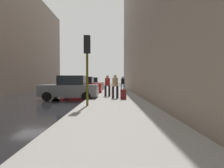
{
  "coord_description": "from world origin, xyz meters",
  "views": [
    {
      "loc": [
        5.78,
        -12.77,
        1.51
      ],
      "look_at": [
        5.73,
        3.83,
        1.07
      ],
      "focal_mm": 28.0,
      "sensor_mm": 36.0,
      "label": 1
    }
  ],
  "objects_px": {
    "parked_gray_coupe": "(71,88)",
    "rolling_suitcase": "(124,94)",
    "parked_red_hatchback": "(83,86)",
    "pedestrian_in_jeans": "(123,83)",
    "pedestrian_in_red_jacket": "(108,84)",
    "pedestrian_in_tan_coat": "(116,85)",
    "fire_hydrant": "(99,90)",
    "traffic_light": "(88,55)",
    "parked_silver_sedan": "(90,84)"
  },
  "relations": [
    {
      "from": "pedestrian_in_red_jacket",
      "to": "rolling_suitcase",
      "type": "distance_m",
      "value": 2.51
    },
    {
      "from": "parked_silver_sedan",
      "to": "rolling_suitcase",
      "type": "height_order",
      "value": "parked_silver_sedan"
    },
    {
      "from": "parked_gray_coupe",
      "to": "parked_red_hatchback",
      "type": "height_order",
      "value": "same"
    },
    {
      "from": "pedestrian_in_tan_coat",
      "to": "pedestrian_in_jeans",
      "type": "relative_size",
      "value": 1.0
    },
    {
      "from": "parked_silver_sedan",
      "to": "traffic_light",
      "type": "height_order",
      "value": "traffic_light"
    },
    {
      "from": "fire_hydrant",
      "to": "parked_gray_coupe",
      "type": "bearing_deg",
      "value": -113.94
    },
    {
      "from": "parked_gray_coupe",
      "to": "fire_hydrant",
      "type": "distance_m",
      "value": 4.46
    },
    {
      "from": "parked_red_hatchback",
      "to": "pedestrian_in_jeans",
      "type": "relative_size",
      "value": 2.49
    },
    {
      "from": "fire_hydrant",
      "to": "pedestrian_in_red_jacket",
      "type": "distance_m",
      "value": 3.19
    },
    {
      "from": "pedestrian_in_tan_coat",
      "to": "pedestrian_in_red_jacket",
      "type": "height_order",
      "value": "same"
    },
    {
      "from": "traffic_light",
      "to": "pedestrian_in_red_jacket",
      "type": "distance_m",
      "value": 5.48
    },
    {
      "from": "fire_hydrant",
      "to": "traffic_light",
      "type": "distance_m",
      "value": 8.44
    },
    {
      "from": "traffic_light",
      "to": "rolling_suitcase",
      "type": "bearing_deg",
      "value": 55.56
    },
    {
      "from": "pedestrian_in_red_jacket",
      "to": "pedestrian_in_jeans",
      "type": "xyz_separation_m",
      "value": [
        1.59,
        5.61,
        0.0
      ]
    },
    {
      "from": "traffic_light",
      "to": "parked_gray_coupe",
      "type": "bearing_deg",
      "value": 114.47
    },
    {
      "from": "pedestrian_in_tan_coat",
      "to": "rolling_suitcase",
      "type": "bearing_deg",
      "value": -51.18
    },
    {
      "from": "parked_silver_sedan",
      "to": "pedestrian_in_jeans",
      "type": "height_order",
      "value": "pedestrian_in_jeans"
    },
    {
      "from": "parked_gray_coupe",
      "to": "pedestrian_in_red_jacket",
      "type": "bearing_deg",
      "value": 21.31
    },
    {
      "from": "rolling_suitcase",
      "to": "pedestrian_in_jeans",
      "type": "bearing_deg",
      "value": 86.83
    },
    {
      "from": "rolling_suitcase",
      "to": "parked_silver_sedan",
      "type": "bearing_deg",
      "value": 107.07
    },
    {
      "from": "pedestrian_in_red_jacket",
      "to": "rolling_suitcase",
      "type": "bearing_deg",
      "value": -61.4
    },
    {
      "from": "fire_hydrant",
      "to": "pedestrian_in_tan_coat",
      "type": "relative_size",
      "value": 0.41
    },
    {
      "from": "parked_red_hatchback",
      "to": "parked_gray_coupe",
      "type": "bearing_deg",
      "value": -90.0
    },
    {
      "from": "parked_gray_coupe",
      "to": "parked_silver_sedan",
      "type": "distance_m",
      "value": 11.71
    },
    {
      "from": "traffic_light",
      "to": "pedestrian_in_tan_coat",
      "type": "relative_size",
      "value": 2.11
    },
    {
      "from": "fire_hydrant",
      "to": "traffic_light",
      "type": "height_order",
      "value": "traffic_light"
    },
    {
      "from": "traffic_light",
      "to": "pedestrian_in_red_jacket",
      "type": "relative_size",
      "value": 2.11
    },
    {
      "from": "parked_gray_coupe",
      "to": "pedestrian_in_tan_coat",
      "type": "xyz_separation_m",
      "value": [
        3.36,
        -0.36,
        0.26
      ]
    },
    {
      "from": "traffic_light",
      "to": "pedestrian_in_jeans",
      "type": "distance_m",
      "value": 11.17
    },
    {
      "from": "parked_silver_sedan",
      "to": "rolling_suitcase",
      "type": "relative_size",
      "value": 4.04
    },
    {
      "from": "pedestrian_in_tan_coat",
      "to": "fire_hydrant",
      "type": "bearing_deg",
      "value": 109.38
    },
    {
      "from": "parked_red_hatchback",
      "to": "pedestrian_in_tan_coat",
      "type": "bearing_deg",
      "value": -59.89
    },
    {
      "from": "parked_red_hatchback",
      "to": "traffic_light",
      "type": "height_order",
      "value": "traffic_light"
    },
    {
      "from": "pedestrian_in_red_jacket",
      "to": "rolling_suitcase",
      "type": "relative_size",
      "value": 1.64
    },
    {
      "from": "parked_red_hatchback",
      "to": "parked_silver_sedan",
      "type": "bearing_deg",
      "value": 90.0
    },
    {
      "from": "pedestrian_in_jeans",
      "to": "parked_red_hatchback",
      "type": "bearing_deg",
      "value": -163.95
    },
    {
      "from": "pedestrian_in_jeans",
      "to": "parked_silver_sedan",
      "type": "bearing_deg",
      "value": 130.87
    },
    {
      "from": "fire_hydrant",
      "to": "pedestrian_in_tan_coat",
      "type": "bearing_deg",
      "value": -70.62
    },
    {
      "from": "parked_red_hatchback",
      "to": "pedestrian_in_jeans",
      "type": "xyz_separation_m",
      "value": [
        4.35,
        1.25,
        0.26
      ]
    },
    {
      "from": "parked_gray_coupe",
      "to": "pedestrian_in_jeans",
      "type": "relative_size",
      "value": 2.46
    },
    {
      "from": "parked_gray_coupe",
      "to": "rolling_suitcase",
      "type": "distance_m",
      "value": 4.08
    },
    {
      "from": "parked_gray_coupe",
      "to": "fire_hydrant",
      "type": "bearing_deg",
      "value": 66.06
    },
    {
      "from": "traffic_light",
      "to": "pedestrian_in_red_jacket",
      "type": "height_order",
      "value": "traffic_light"
    },
    {
      "from": "parked_silver_sedan",
      "to": "fire_hydrant",
      "type": "xyz_separation_m",
      "value": [
        1.8,
        -7.65,
        -0.35
      ]
    },
    {
      "from": "fire_hydrant",
      "to": "rolling_suitcase",
      "type": "bearing_deg",
      "value": -67.52
    },
    {
      "from": "parked_red_hatchback",
      "to": "traffic_light",
      "type": "bearing_deg",
      "value": -78.97
    },
    {
      "from": "parked_red_hatchback",
      "to": "pedestrian_in_jeans",
      "type": "height_order",
      "value": "pedestrian_in_jeans"
    },
    {
      "from": "pedestrian_in_tan_coat",
      "to": "parked_gray_coupe",
      "type": "bearing_deg",
      "value": 173.91
    },
    {
      "from": "fire_hydrant",
      "to": "parked_red_hatchback",
      "type": "bearing_deg",
      "value": 142.76
    },
    {
      "from": "fire_hydrant",
      "to": "rolling_suitcase",
      "type": "height_order",
      "value": "rolling_suitcase"
    }
  ]
}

